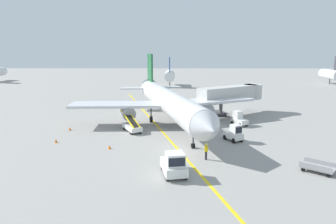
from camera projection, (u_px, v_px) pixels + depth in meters
ground_plane at (182, 150)px, 34.18m from camera, size 300.00×300.00×0.00m
taxi_line_yellow at (168, 138)px, 39.10m from camera, size 20.77×77.41×0.01m
airliner at (167, 101)px, 45.75m from camera, size 27.87×34.84×10.10m
jet_bridge at (235, 94)px, 52.60m from camera, size 11.98×9.30×4.85m
pushback_tug at (174, 164)px, 27.28m from camera, size 2.54×3.89×2.20m
baggage_tug_near_wing at (234, 134)px, 37.51m from camera, size 2.29×2.73×2.10m
baggage_tug_by_cargo_door at (239, 119)px, 45.23m from camera, size 2.36×2.73×2.10m
belt_loader_forward_hold at (132, 126)px, 41.99m from camera, size 3.49×4.99×2.59m
baggage_cart_loaded at (318, 168)px, 27.98m from camera, size 3.43×2.99×0.94m
ground_crew_marshaller at (206, 151)px, 31.15m from camera, size 0.36×0.24×1.70m
safety_cone_nose_left at (56, 141)px, 36.99m from camera, size 0.36×0.36×0.44m
safety_cone_nose_right at (70, 129)px, 42.63m from camera, size 0.36×0.36×0.44m
safety_cone_wingtip_left at (110, 147)px, 34.68m from camera, size 0.36×0.36×0.44m
distant_aircraft_mid_left at (170, 75)px, 93.73m from camera, size 3.00×10.10×8.80m
distant_aircraft_mid_right at (331, 74)px, 98.02m from camera, size 3.00×10.10×8.80m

